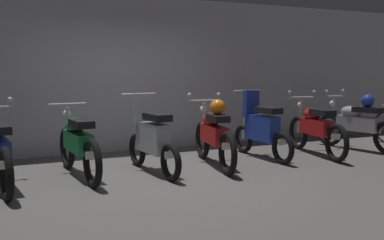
{
  "coord_description": "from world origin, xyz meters",
  "views": [
    {
      "loc": [
        -2.09,
        -5.77,
        1.51
      ],
      "look_at": [
        0.7,
        0.46,
        0.75
      ],
      "focal_mm": 41.01,
      "sensor_mm": 36.0,
      "label": 1
    }
  ],
  "objects_px": {
    "motorbike_slot_3": "(78,143)",
    "motorbike_slot_7": "(315,128)",
    "motorbike_slot_5": "(214,133)",
    "motorbike_slot_8": "(358,123)",
    "motorbike_slot_6": "(261,128)",
    "motorbike_slot_4": "(151,138)"
  },
  "relations": [
    {
      "from": "motorbike_slot_4",
      "to": "motorbike_slot_7",
      "type": "xyz_separation_m",
      "value": [
        3.16,
        0.11,
        -0.03
      ]
    },
    {
      "from": "motorbike_slot_3",
      "to": "motorbike_slot_7",
      "type": "bearing_deg",
      "value": -0.83
    },
    {
      "from": "motorbike_slot_4",
      "to": "motorbike_slot_8",
      "type": "xyz_separation_m",
      "value": [
        4.2,
        0.16,
        0.0
      ]
    },
    {
      "from": "motorbike_slot_5",
      "to": "motorbike_slot_6",
      "type": "xyz_separation_m",
      "value": [
        1.05,
        0.25,
        -0.0
      ]
    },
    {
      "from": "motorbike_slot_4",
      "to": "motorbike_slot_8",
      "type": "relative_size",
      "value": 0.87
    },
    {
      "from": "motorbike_slot_4",
      "to": "motorbike_slot_5",
      "type": "distance_m",
      "value": 1.06
    },
    {
      "from": "motorbike_slot_5",
      "to": "motorbike_slot_8",
      "type": "height_order",
      "value": "same"
    },
    {
      "from": "motorbike_slot_4",
      "to": "motorbike_slot_5",
      "type": "height_order",
      "value": "motorbike_slot_4"
    },
    {
      "from": "motorbike_slot_4",
      "to": "motorbike_slot_7",
      "type": "height_order",
      "value": "motorbike_slot_4"
    },
    {
      "from": "motorbike_slot_3",
      "to": "motorbike_slot_6",
      "type": "distance_m",
      "value": 3.15
    },
    {
      "from": "motorbike_slot_8",
      "to": "motorbike_slot_6",
      "type": "bearing_deg",
      "value": 176.5
    },
    {
      "from": "motorbike_slot_6",
      "to": "motorbike_slot_8",
      "type": "height_order",
      "value": "motorbike_slot_6"
    },
    {
      "from": "motorbike_slot_5",
      "to": "motorbike_slot_6",
      "type": "bearing_deg",
      "value": 13.55
    },
    {
      "from": "motorbike_slot_3",
      "to": "motorbike_slot_7",
      "type": "relative_size",
      "value": 1.01
    },
    {
      "from": "motorbike_slot_3",
      "to": "motorbike_slot_6",
      "type": "xyz_separation_m",
      "value": [
        3.15,
        0.11,
        0.03
      ]
    },
    {
      "from": "motorbike_slot_5",
      "to": "motorbike_slot_6",
      "type": "relative_size",
      "value": 1.15
    },
    {
      "from": "motorbike_slot_6",
      "to": "motorbike_slot_8",
      "type": "distance_m",
      "value": 2.1
    },
    {
      "from": "motorbike_slot_3",
      "to": "motorbike_slot_8",
      "type": "relative_size",
      "value": 1.01
    },
    {
      "from": "motorbike_slot_4",
      "to": "motorbike_slot_6",
      "type": "height_order",
      "value": "same"
    },
    {
      "from": "motorbike_slot_3",
      "to": "motorbike_slot_5",
      "type": "bearing_deg",
      "value": -3.87
    },
    {
      "from": "motorbike_slot_3",
      "to": "motorbike_slot_5",
      "type": "distance_m",
      "value": 2.11
    },
    {
      "from": "motorbike_slot_3",
      "to": "motorbike_slot_4",
      "type": "xyz_separation_m",
      "value": [
        1.05,
        -0.17,
        0.03
      ]
    }
  ]
}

